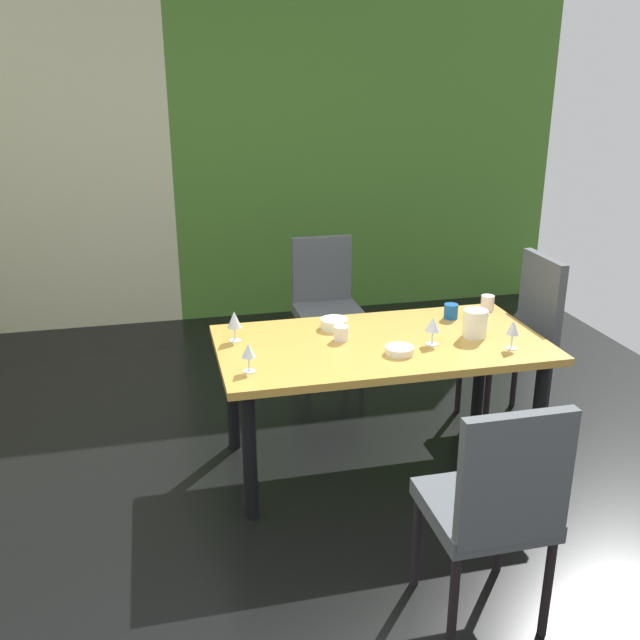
# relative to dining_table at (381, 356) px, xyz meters

# --- Properties ---
(ground_plane) EXTENTS (5.87, 6.33, 0.02)m
(ground_plane) POSITION_rel_dining_table_xyz_m (-0.54, -0.46, -0.64)
(ground_plane) COLOR black
(back_panel_interior) EXTENTS (2.54, 0.10, 2.84)m
(back_panel_interior) POSITION_rel_dining_table_xyz_m (-2.20, 2.66, 0.79)
(back_panel_interior) COLOR beige
(back_panel_interior) RESTS_ON ground_plane
(garden_window_panel) EXTENTS (3.33, 0.10, 2.84)m
(garden_window_panel) POSITION_rel_dining_table_xyz_m (0.73, 2.66, 0.79)
(garden_window_panel) COLOR #427028
(garden_window_panel) RESTS_ON ground_plane
(dining_table) EXTENTS (1.70, 0.89, 0.72)m
(dining_table) POSITION_rel_dining_table_xyz_m (0.00, 0.00, 0.00)
(dining_table) COLOR #BE8C3A
(dining_table) RESTS_ON ground_plane
(chair_head_far) EXTENTS (0.44, 0.45, 0.96)m
(chair_head_far) POSITION_rel_dining_table_xyz_m (0.01, 1.25, -0.09)
(chair_head_far) COLOR #4B4F54
(chair_head_far) RESTS_ON ground_plane
(chair_right_far) EXTENTS (0.44, 0.44, 1.04)m
(chair_right_far) POSITION_rel_dining_table_xyz_m (0.95, 0.27, -0.06)
(chair_right_far) COLOR #4B4F54
(chair_right_far) RESTS_ON ground_plane
(chair_head_near) EXTENTS (0.44, 0.44, 0.98)m
(chair_head_near) POSITION_rel_dining_table_xyz_m (0.04, -1.25, -0.08)
(chair_head_near) COLOR #4B4F54
(chair_head_near) RESTS_ON ground_plane
(wine_glass_left) EXTENTS (0.06, 0.06, 0.15)m
(wine_glass_left) POSITION_rel_dining_table_xyz_m (0.61, -0.25, 0.19)
(wine_glass_left) COLOR silver
(wine_glass_left) RESTS_ON dining_table
(wine_glass_rear) EXTENTS (0.07, 0.07, 0.14)m
(wine_glass_rear) POSITION_rel_dining_table_xyz_m (-0.72, -0.23, 0.18)
(wine_glass_rear) COLOR silver
(wine_glass_rear) RESTS_ON dining_table
(wine_glass_near_shelf) EXTENTS (0.07, 0.07, 0.16)m
(wine_glass_near_shelf) POSITION_rel_dining_table_xyz_m (-0.74, 0.18, 0.20)
(wine_glass_near_shelf) COLOR silver
(wine_glass_near_shelf) RESTS_ON dining_table
(wine_glass_west) EXTENTS (0.08, 0.08, 0.15)m
(wine_glass_west) POSITION_rel_dining_table_xyz_m (0.24, -0.10, 0.19)
(wine_glass_west) COLOR silver
(wine_glass_west) RESTS_ON dining_table
(serving_bowl_near_window) EXTENTS (0.15, 0.15, 0.04)m
(serving_bowl_near_window) POSITION_rel_dining_table_xyz_m (0.03, -0.19, 0.10)
(serving_bowl_near_window) COLOR silver
(serving_bowl_near_window) RESTS_ON dining_table
(serving_bowl_east) EXTENTS (0.15, 0.15, 0.05)m
(serving_bowl_east) POSITION_rel_dining_table_xyz_m (-0.19, 0.24, 0.11)
(serving_bowl_east) COLOR white
(serving_bowl_east) RESTS_ON dining_table
(cup_center) EXTENTS (0.08, 0.08, 0.08)m
(cup_center) POSITION_rel_dining_table_xyz_m (-0.20, 0.06, 0.12)
(cup_center) COLOR white
(cup_center) RESTS_ON dining_table
(cup_front) EXTENTS (0.08, 0.08, 0.08)m
(cup_front) POSITION_rel_dining_table_xyz_m (0.49, 0.25, 0.13)
(cup_front) COLOR #144C9C
(cup_front) RESTS_ON dining_table
(cup_corner) EXTENTS (0.08, 0.08, 0.09)m
(cup_corner) POSITION_rel_dining_table_xyz_m (0.76, 0.33, 0.13)
(cup_corner) COLOR white
(cup_corner) RESTS_ON dining_table
(pitcher_right) EXTENTS (0.14, 0.13, 0.15)m
(pitcher_right) POSITION_rel_dining_table_xyz_m (0.50, -0.05, 0.16)
(pitcher_right) COLOR white
(pitcher_right) RESTS_ON dining_table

